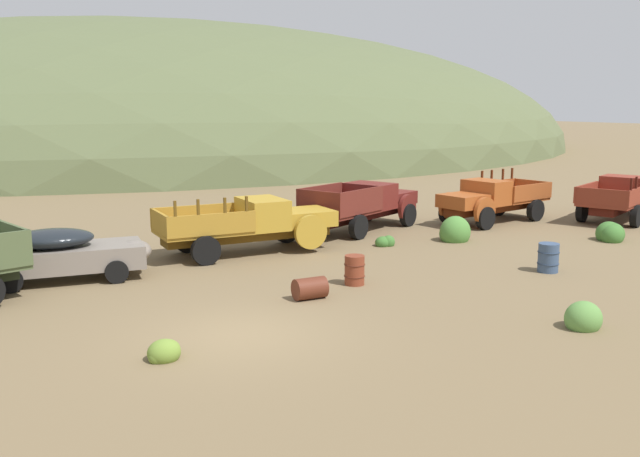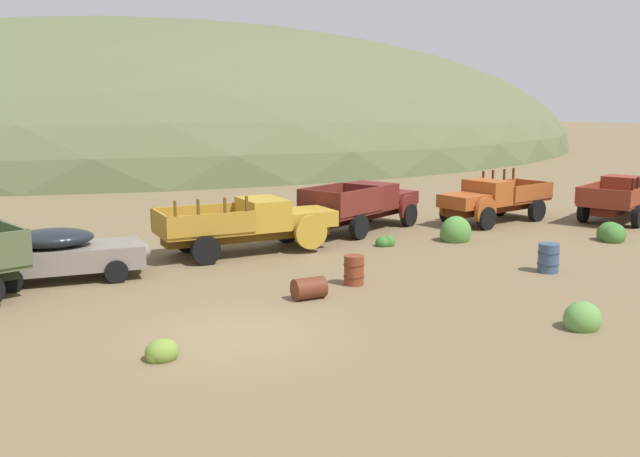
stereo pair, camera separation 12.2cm
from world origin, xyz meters
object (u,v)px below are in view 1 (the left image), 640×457
Objects in this scene: truck_oxide_orange at (487,200)px; oil_drum_spare at (548,258)px; oil_drum_tipped at (310,288)px; oil_drum_by_truck at (355,270)px; truck_oxblood at (368,204)px; truck_mustard at (258,223)px; car_primer_gray at (68,253)px; truck_rust_red at (625,196)px.

truck_oxide_orange reaches higher than oil_drum_spare.
oil_drum_tipped is 1.08× the size of oil_drum_by_truck.
oil_drum_by_truck is (-6.03, -6.98, -0.58)m from truck_oxblood.
oil_drum_spare is at bearing -44.55° from truck_mustard.
truck_mustard and truck_oxide_orange have the same top height.
truck_mustard is 1.11× the size of truck_oxide_orange.
oil_drum_by_truck is at bearing -25.24° from car_primer_gray.
truck_oxide_orange is 8.95m from oil_drum_spare.
truck_oxblood is (6.07, 1.47, -0.00)m from truck_mustard.
truck_rust_red is at bearing 8.15° from oil_drum_by_truck.
car_primer_gray is 6.64m from truck_mustard.
car_primer_gray reaches higher than oil_drum_by_truck.
truck_oxide_orange is (5.08, -1.92, -0.02)m from truck_oxblood.
oil_drum_by_truck is (-11.11, -5.06, -0.56)m from truck_oxide_orange.
truck_oxide_orange reaches higher than oil_drum_tipped.
truck_oxide_orange is 12.22m from oil_drum_by_truck.
oil_drum_tipped is (-13.01, -5.57, -0.70)m from truck_oxide_orange.
oil_drum_by_truck is at bearing 20.75° from truck_oxide_orange.
truck_oxide_orange reaches higher than oil_drum_by_truck.
truck_rust_red reaches higher than oil_drum_spare.
truck_mustard is 7.49× the size of oil_drum_by_truck.
truck_mustard reaches higher than car_primer_gray.
oil_drum_spare is (7.80, -1.68, 0.16)m from oil_drum_tipped.
car_primer_gray is 7.51m from oil_drum_tipped.
truck_mustard is at bearing 127.64° from oil_drum_spare.
oil_drum_spare is (-11.43, -4.68, -0.55)m from truck_rust_red.
truck_rust_red is 6.93× the size of oil_drum_tipped.
truck_rust_red is at bearing -2.08° from truck_mustard.
truck_mustard is 6.35m from oil_drum_tipped.
truck_oxblood is at bearing 21.41° from truck_mustard.
oil_drum_by_truck is at bearing 15.12° from oil_drum_tipped.
truck_mustard is 6.25m from truck_oxblood.
truck_rust_red is 17.52m from oil_drum_by_truck.
truck_oxblood is 9.20m from oil_drum_spare.
truck_rust_red is 7.51× the size of oil_drum_by_truck.
truck_oxide_orange is at bearing 5.49° from truck_mustard.
oil_drum_by_truck is at bearing -148.19° from truck_oxblood.
truck_mustard is 5.54m from oil_drum_by_truck.
car_primer_gray is 5.66× the size of oil_drum_spare.
truck_rust_red is at bearing 153.76° from truck_oxide_orange.
truck_oxblood is 9.25m from oil_drum_by_truck.
truck_rust_red reaches higher than oil_drum_by_truck.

